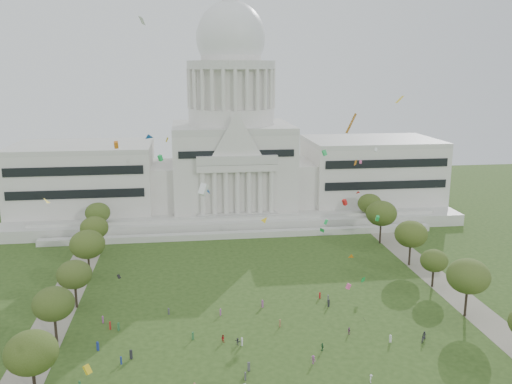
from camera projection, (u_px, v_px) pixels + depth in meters
name	position (u px, v px, depth m)	size (l,w,h in m)	color
ground	(288.00, 372.00, 100.36)	(400.00, 400.00, 0.00)	#2D4718
capitol	(232.00, 156.00, 205.02)	(160.00, 64.50, 91.30)	beige
path_left	(56.00, 316.00, 123.15)	(8.00, 160.00, 0.04)	gray
path_right	(454.00, 293.00, 135.50)	(8.00, 160.00, 0.04)	gray
row_tree_l_1	(31.00, 353.00, 89.81)	(8.86, 8.86, 12.59)	black
row_tree_l_2	(53.00, 304.00, 109.36)	(8.42, 8.42, 11.97)	black
row_tree_r_2	(468.00, 276.00, 120.70)	(9.55, 9.55, 13.58)	black
row_tree_l_3	(74.00, 275.00, 125.59)	(8.12, 8.12, 11.55)	black
row_tree_r_3	(434.00, 261.00, 137.78)	(7.01, 7.01, 9.98)	black
row_tree_l_4	(87.00, 244.00, 143.19)	(9.29, 9.29, 13.21)	black
row_tree_r_4	(411.00, 234.00, 152.35)	(9.19, 9.19, 13.06)	black
row_tree_l_5	(94.00, 228.00, 161.22)	(8.33, 8.33, 11.85)	black
row_tree_r_5	(381.00, 213.00, 171.50)	(9.82, 9.82, 13.96)	black
row_tree_l_6	(98.00, 213.00, 178.54)	(8.19, 8.19, 11.64)	black
row_tree_r_6	(370.00, 204.00, 189.46)	(8.42, 8.42, 11.97)	black
person_0	(424.00, 335.00, 112.40)	(0.84, 0.54, 1.71)	#26262B
person_2	(423.00, 339.00, 110.76)	(0.77, 0.48, 1.58)	#4C4C51
person_3	(313.00, 360.00, 103.03)	(1.13, 0.58, 1.74)	#994C8C
person_4	(322.00, 347.00, 107.83)	(0.98, 0.53, 1.67)	#33723F
person_5	(238.00, 341.00, 110.01)	(1.43, 0.56, 1.54)	#4C4C51
person_8	(223.00, 338.00, 111.14)	(0.80, 0.50, 1.65)	#B21E1E
person_9	(371.00, 379.00, 96.84)	(1.04, 0.54, 1.61)	silver
person_10	(349.00, 331.00, 114.42)	(0.94, 0.51, 1.60)	#994C8C
distant_crowd	(213.00, 336.00, 111.99)	(60.70, 38.97, 1.92)	#994C8C
kite_swarm	(279.00, 193.00, 103.86)	(80.12, 106.60, 62.19)	#E54C8C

